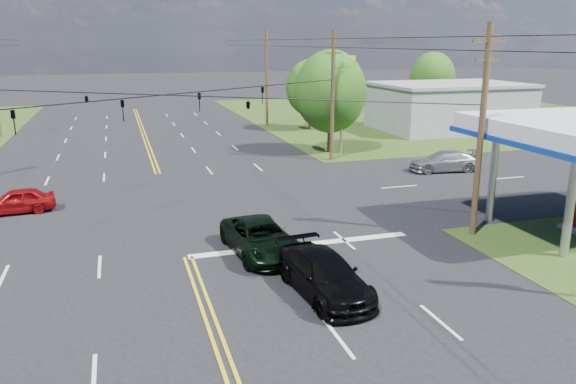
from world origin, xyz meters
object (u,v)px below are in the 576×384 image
object	(u,v)px
pole_se	(481,130)
pole_right_far	(267,77)
retail_ne	(448,108)
suv_black	(324,275)
tree_right_b	(310,88)
tree_far_r	(432,78)
pole_ne	(333,95)
tree_right_a	(330,92)
pickup_dkgreen	(261,238)

from	to	relation	value
pole_se	pole_right_far	bearing A→B (deg)	90.00
retail_ne	suv_black	distance (m)	41.87
tree_right_b	tree_far_r	bearing A→B (deg)	18.92
tree_right_b	suv_black	xyz separation A→B (m)	(-12.32, -36.93, -3.48)
suv_black	pole_ne	bearing A→B (deg)	62.48
tree_right_a	tree_far_r	distance (m)	26.91
tree_right_a	tree_right_b	distance (m)	12.27
pole_se	pickup_dkgreen	distance (m)	10.86
tree_right_b	tree_right_a	bearing A→B (deg)	-101.77
tree_far_r	suv_black	distance (m)	52.41
tree_right_a	tree_right_b	bearing A→B (deg)	78.23
pole_ne	tree_far_r	size ratio (longest dim) A/B	1.25
tree_right_b	pickup_dkgreen	distance (m)	35.37
retail_ne	pole_se	xyz separation A→B (m)	(-17.00, -29.00, 2.72)
retail_ne	pole_ne	size ratio (longest dim) A/B	1.47
pole_se	tree_far_r	size ratio (longest dim) A/B	1.25
pole_right_far	suv_black	distance (m)	42.10
pole_ne	pole_right_far	xyz separation A→B (m)	(0.00, 19.00, 0.25)
pickup_dkgreen	suv_black	world-z (taller)	suv_black
pole_se	suv_black	xyz separation A→B (m)	(-8.82, -3.93, -4.18)
tree_right_b	retail_ne	bearing A→B (deg)	-16.50
retail_ne	pickup_dkgreen	distance (m)	39.29
pole_ne	tree_right_b	world-z (taller)	pole_ne
tree_right_b	tree_far_r	distance (m)	18.50
pole_ne	suv_black	world-z (taller)	pole_ne
pole_right_far	pickup_dkgreen	distance (m)	38.11
tree_far_r	pickup_dkgreen	xyz separation A→B (m)	(-31.00, -38.50, -3.83)
tree_far_r	suv_black	world-z (taller)	tree_far_r
tree_right_b	pickup_dkgreen	xyz separation A→B (m)	(-13.50, -32.50, -3.50)
retail_ne	pole_se	bearing A→B (deg)	-120.38
pole_ne	suv_black	bearing A→B (deg)	-111.90
pole_se	tree_right_a	world-z (taller)	pole_se
pole_se	pole_ne	bearing A→B (deg)	90.00
pole_se	tree_far_r	xyz separation A→B (m)	(21.00, 39.00, -0.37)
pickup_dkgreen	pole_se	bearing A→B (deg)	-7.91
pole_ne	tree_far_r	distance (m)	29.70
pickup_dkgreen	suv_black	xyz separation A→B (m)	(1.18, -4.43, 0.02)
pole_right_far	tree_right_a	distance (m)	16.03
tree_right_a	tree_far_r	world-z (taller)	tree_right_a
tree_right_b	tree_far_r	size ratio (longest dim) A/B	0.93
tree_far_r	tree_right_a	bearing A→B (deg)	-138.01
pole_ne	pickup_dkgreen	distance (m)	20.59
pole_right_far	pickup_dkgreen	xyz separation A→B (m)	(-10.00, -36.50, -4.45)
pole_right_far	pickup_dkgreen	size ratio (longest dim) A/B	1.94
retail_ne	tree_far_r	xyz separation A→B (m)	(4.00, 10.00, 2.34)
suv_black	tree_right_a	bearing A→B (deg)	62.89
pole_ne	pole_se	bearing A→B (deg)	-90.00
pole_ne	tree_far_r	xyz separation A→B (m)	(21.00, 21.00, -0.37)
pole_se	pole_ne	xyz separation A→B (m)	(0.00, 18.00, 0.00)
retail_ne	tree_far_r	distance (m)	11.02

